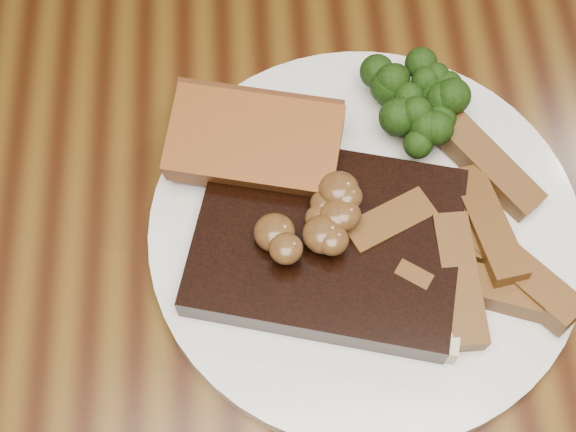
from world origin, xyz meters
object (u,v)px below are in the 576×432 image
dining_table (293,276)px  garlic_bread (256,158)px  potato_wedges (461,219)px  plate (365,232)px  steak (327,243)px

dining_table → garlic_bread: 0.13m
potato_wedges → dining_table: bearing=174.1°
dining_table → plate: 0.11m
steak → potato_wedges: bearing=22.1°
steak → garlic_bread: bearing=137.4°
garlic_bread → potato_wedges: bearing=-9.1°
dining_table → potato_wedges: size_ratio=13.76×
dining_table → garlic_bread: garlic_bread is taller
garlic_bread → potato_wedges: 0.15m
plate → garlic_bread: (-0.07, 0.05, 0.02)m
dining_table → potato_wedges: 0.16m
steak → plate: bearing=41.2°
garlic_bread → plate: bearing=-23.2°
potato_wedges → steak: bearing=-172.0°
garlic_bread → potato_wedges: garlic_bread is taller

